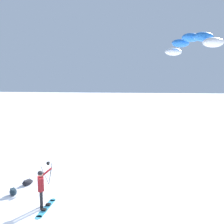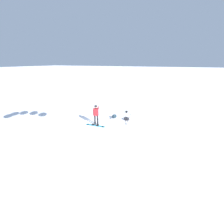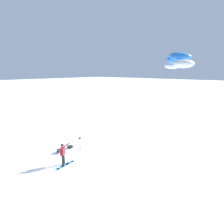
# 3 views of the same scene
# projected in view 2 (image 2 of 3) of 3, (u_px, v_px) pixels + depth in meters

# --- Properties ---
(ground_plane) EXTENTS (300.00, 300.00, 0.00)m
(ground_plane) POSITION_uv_depth(u_px,v_px,m) (96.00, 124.00, 12.28)
(ground_plane) COLOR white
(snowboarder) EXTENTS (0.59, 0.71, 1.76)m
(snowboarder) POSITION_uv_depth(u_px,v_px,m) (96.00, 113.00, 11.89)
(snowboarder) COLOR black
(snowboarder) RESTS_ON ground_plane
(snowboard) EXTENTS (0.38, 1.74, 0.10)m
(snowboard) POSITION_uv_depth(u_px,v_px,m) (95.00, 125.00, 12.05)
(snowboard) COLOR teal
(snowboard) RESTS_ON ground_plane
(gear_bag_large) EXTENTS (0.58, 0.54, 0.34)m
(gear_bag_large) POSITION_uv_depth(u_px,v_px,m) (114.00, 116.00, 13.62)
(gear_bag_large) COLOR #192833
(gear_bag_large) RESTS_ON ground_plane
(camera_tripod) EXTENTS (0.66, 0.69, 1.27)m
(camera_tripod) POSITION_uv_depth(u_px,v_px,m) (126.00, 115.00, 11.82)
(camera_tripod) COLOR #262628
(camera_tripod) RESTS_ON ground_plane
(gear_bag_small) EXTENTS (0.63, 0.73, 0.26)m
(gear_bag_small) POSITION_uv_depth(u_px,v_px,m) (127.00, 119.00, 13.15)
(gear_bag_small) COLOR black
(gear_bag_small) RESTS_ON ground_plane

